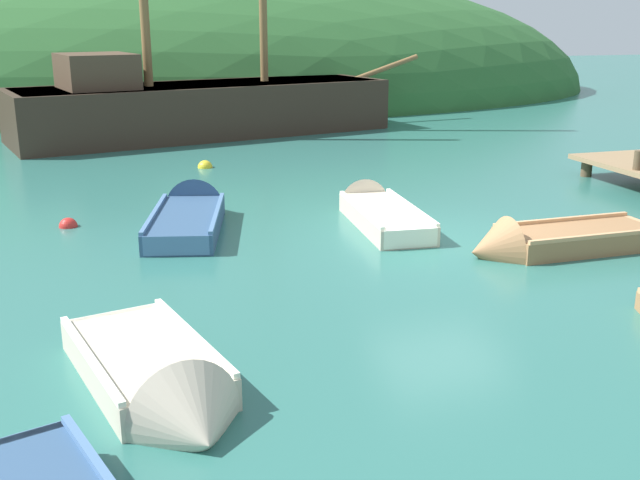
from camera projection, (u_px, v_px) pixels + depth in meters
ground_plane at (445, 241)px, 13.98m from camera, size 120.00×120.00×0.00m
shore_hill at (167, 97)px, 39.53m from camera, size 47.68×24.09×13.75m
sailing_ship at (201, 116)px, 26.35m from camera, size 15.74×6.57×12.90m
rowboat_portside at (377, 214)px, 15.43m from camera, size 1.39×3.86×1.06m
rowboat_far at (190, 218)px, 15.10m from camera, size 2.12×3.99×1.21m
rowboat_outer_right at (161, 387)px, 8.20m from camera, size 1.96×3.42×1.22m
rowboat_near_dock at (550, 244)px, 13.35m from camera, size 3.64×1.24×1.16m
buoy_red at (68, 227)px, 14.95m from camera, size 0.36×0.36×0.36m
buoy_yellow at (205, 168)px, 20.83m from camera, size 0.41×0.41×0.41m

